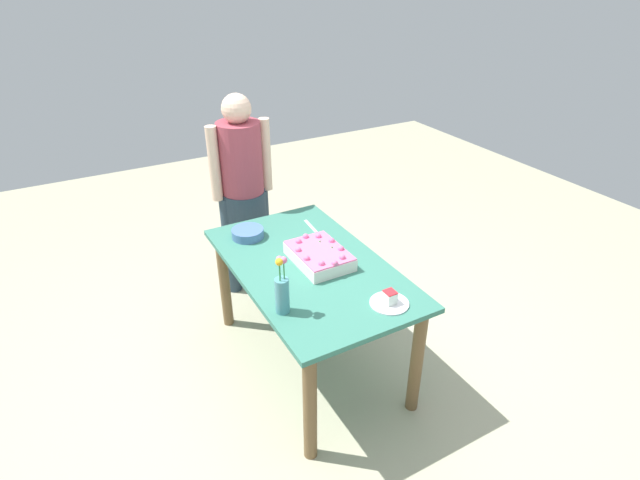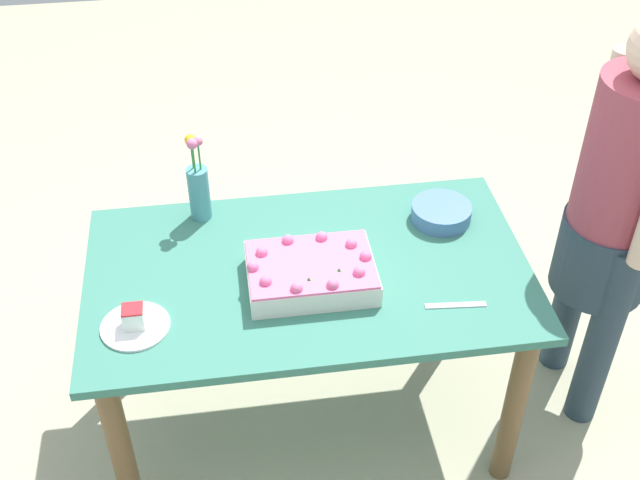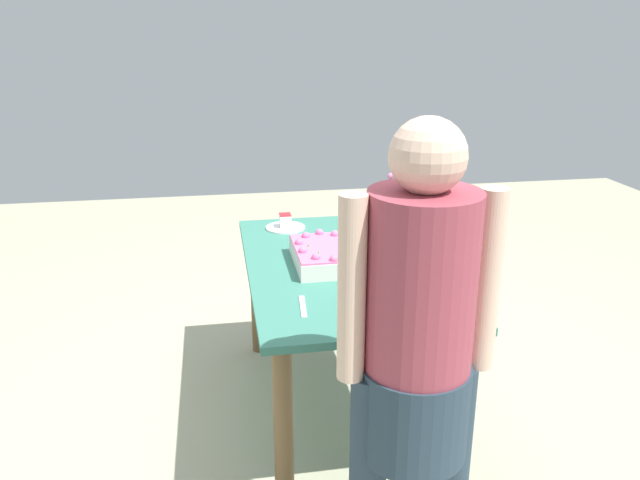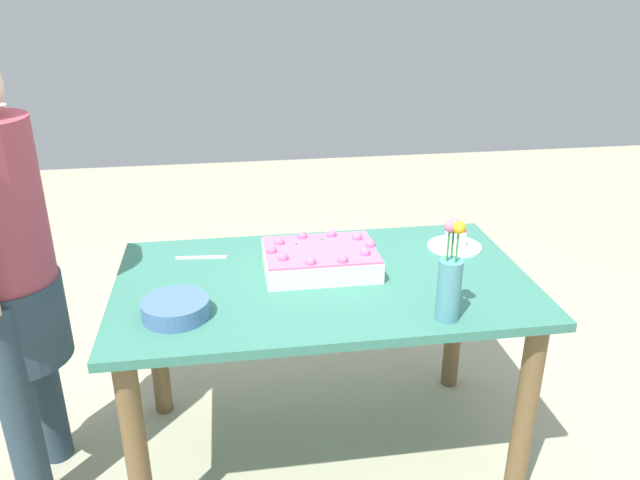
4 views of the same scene
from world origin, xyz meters
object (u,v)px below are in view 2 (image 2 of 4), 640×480
(sheet_cake, at_px, (310,272))
(cake_knife, at_px, (455,305))
(fruit_bowl, at_px, (441,213))
(person_standing, at_px, (618,206))
(serving_plate_with_slice, at_px, (135,322))
(flower_vase, at_px, (198,187))

(sheet_cake, bearing_deg, cake_knife, -21.40)
(cake_knife, bearing_deg, fruit_bowl, -93.94)
(fruit_bowl, height_order, person_standing, person_standing)
(sheet_cake, xyz_separation_m, serving_plate_with_slice, (-0.52, -0.12, -0.02))
(sheet_cake, distance_m, serving_plate_with_slice, 0.53)
(flower_vase, bearing_deg, person_standing, -13.22)
(sheet_cake, height_order, fruit_bowl, sheet_cake)
(fruit_bowl, bearing_deg, sheet_cake, -152.36)
(sheet_cake, xyz_separation_m, fruit_bowl, (0.48, 0.25, -0.01))
(person_standing, bearing_deg, fruit_bowl, -18.69)
(cake_knife, relative_size, person_standing, 0.12)
(flower_vase, xyz_separation_m, person_standing, (1.31, -0.31, 0.01))
(person_standing, bearing_deg, flower_vase, -13.22)
(flower_vase, height_order, fruit_bowl, flower_vase)
(sheet_cake, height_order, cake_knife, sheet_cake)
(person_standing, bearing_deg, sheet_cake, 4.29)
(sheet_cake, distance_m, fruit_bowl, 0.54)
(cake_knife, distance_m, person_standing, 0.64)
(cake_knife, relative_size, fruit_bowl, 0.91)
(serving_plate_with_slice, bearing_deg, fruit_bowl, 20.09)
(serving_plate_with_slice, height_order, person_standing, person_standing)
(fruit_bowl, distance_m, person_standing, 0.56)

